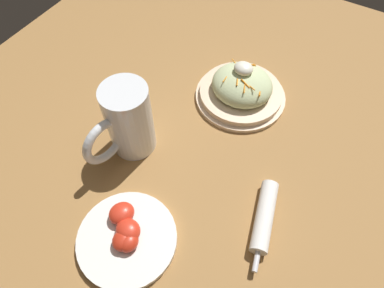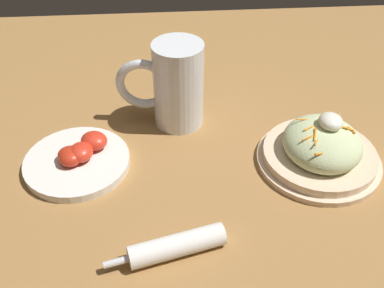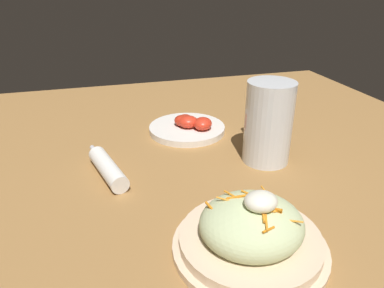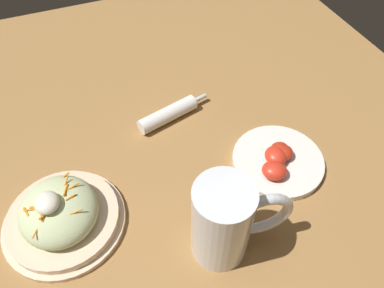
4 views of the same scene
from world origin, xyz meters
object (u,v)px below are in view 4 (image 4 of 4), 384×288
Objects in this scene: tomato_plate at (278,160)px; napkin_roll at (169,114)px; beer_mug at (224,224)px; salad_plate at (61,215)px.

napkin_roll is at bearing 38.52° from tomato_plate.
beer_mug is 0.91× the size of tomato_plate.
salad_plate reaches higher than tomato_plate.
beer_mug is 0.95× the size of napkin_roll.
napkin_roll is at bearing -3.09° from beer_mug.
salad_plate is 1.30× the size of beer_mug.
napkin_roll is at bearing -55.89° from salad_plate.
salad_plate is 0.32m from napkin_roll.
salad_plate is at bearing 124.11° from napkin_roll.
napkin_roll is (0.32, -0.02, -0.06)m from beer_mug.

